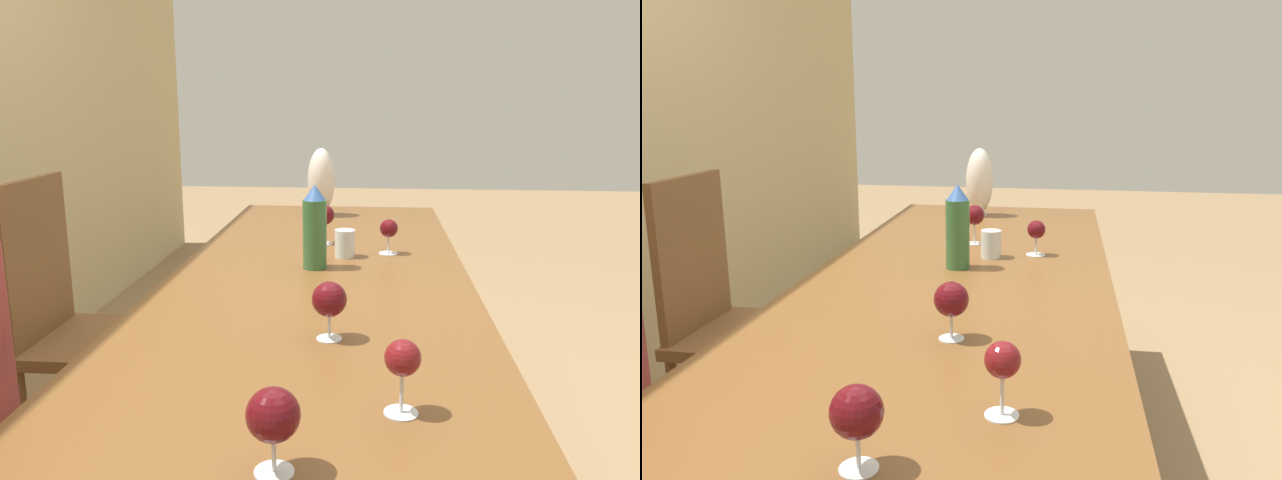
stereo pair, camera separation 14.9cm
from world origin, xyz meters
The scene contains 10 objects.
dining_table centered at (0.00, 0.00, 0.66)m, with size 2.62×0.91×0.73m.
water_bottle centered at (0.16, 0.02, 0.86)m, with size 0.08×0.08×0.27m.
water_tumbler centered at (0.31, -0.07, 0.78)m, with size 0.07×0.07×0.09m.
vase centered at (1.06, 0.07, 0.89)m, with size 0.12×0.12×0.31m.
wine_glass_0 centered at (0.37, -0.22, 0.82)m, with size 0.07×0.07×0.12m.
wine_glass_1 centered at (-0.43, -0.07, 0.82)m, with size 0.08×0.08×0.13m.
wine_glass_2 centered at (0.50, 0.01, 0.84)m, with size 0.07×0.07×0.15m.
wine_glass_3 centered at (-0.95, -0.02, 0.82)m, with size 0.08×0.08×0.13m.
wine_glass_4 centered at (-0.76, -0.21, 0.83)m, with size 0.06×0.06×0.14m.
chair_far centered at (0.19, 0.84, 0.53)m, with size 0.44×0.44×1.00m.
Camera 2 is at (-1.73, -0.30, 1.26)m, focal length 35.00 mm.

